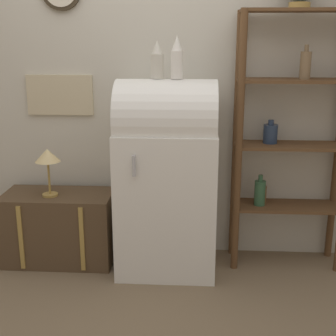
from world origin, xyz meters
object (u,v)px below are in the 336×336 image
at_px(refrigerator, 167,174).
at_px(vase_center, 177,59).
at_px(vase_left, 157,61).
at_px(desk_lamp, 48,158).
at_px(suitcase_trunk, 60,227).

relative_size(refrigerator, vase_center, 4.88).
bearing_deg(vase_left, desk_lamp, -179.08).
xyz_separation_m(suitcase_trunk, vase_center, (0.87, -0.05, 1.22)).
bearing_deg(desk_lamp, suitcase_trunk, 50.28).
xyz_separation_m(refrigerator, vase_center, (0.07, -0.01, 0.78)).
bearing_deg(suitcase_trunk, desk_lamp, -129.72).
bearing_deg(vase_center, desk_lamp, 179.50).
xyz_separation_m(refrigerator, vase_left, (-0.06, 0.01, 0.77)).
bearing_deg(desk_lamp, vase_center, -0.50).
height_order(vase_left, desk_lamp, vase_left).
height_order(refrigerator, vase_center, vase_center).
distance_m(refrigerator, vase_center, 0.79).
xyz_separation_m(vase_left, vase_center, (0.13, -0.02, 0.02)).
bearing_deg(vase_left, vase_center, -8.82).
distance_m(vase_left, desk_lamp, 1.02).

